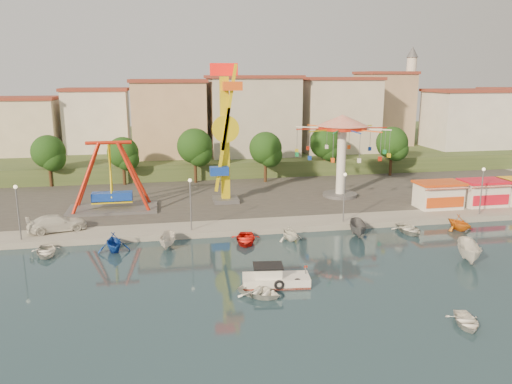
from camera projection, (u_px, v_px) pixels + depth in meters
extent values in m
plane|color=#142A38|center=(304.00, 281.00, 39.10)|extent=(200.00, 200.00, 0.00)
cube|color=#9E998E|center=(217.00, 156.00, 98.36)|extent=(200.00, 100.00, 0.60)
cube|color=#4C4944|center=(243.00, 190.00, 67.67)|extent=(90.00, 28.00, 0.01)
cube|color=#384C26|center=(214.00, 146.00, 102.87)|extent=(200.00, 60.00, 3.00)
cube|color=#59595E|center=(113.00, 209.00, 57.38)|extent=(10.00, 5.00, 0.30)
cube|color=#143DB7|center=(112.00, 197.00, 57.05)|extent=(4.50, 1.40, 1.00)
cylinder|color=red|center=(109.00, 143.00, 55.64)|extent=(5.00, 0.40, 0.40)
cube|color=#59595E|center=(226.00, 200.00, 61.15)|extent=(3.00, 3.00, 0.50)
cube|color=yellow|center=(225.00, 141.00, 59.50)|extent=(1.00, 1.00, 15.00)
cube|color=red|center=(224.00, 69.00, 57.61)|extent=(3.20, 0.50, 1.40)
cylinder|color=yellow|center=(226.00, 129.00, 58.40)|extent=(3.20, 0.50, 3.20)
cube|color=yellow|center=(229.00, 108.00, 57.72)|extent=(2.03, 0.35, 9.92)
cube|color=#F05415|center=(232.00, 86.00, 57.23)|extent=(2.20, 1.20, 1.00)
cylinder|color=#59595E|center=(340.00, 195.00, 63.92)|extent=(4.40, 4.40, 0.40)
cylinder|color=white|center=(341.00, 162.00, 62.94)|extent=(1.10, 1.10, 9.00)
cylinder|color=red|center=(342.00, 128.00, 61.97)|extent=(6.00, 6.00, 0.50)
cone|color=red|center=(343.00, 120.00, 61.76)|extent=(6.40, 6.40, 1.40)
cube|color=white|center=(438.00, 196.00, 58.21)|extent=(5.00, 3.00, 2.80)
cube|color=#CD4412|center=(439.00, 183.00, 57.86)|extent=(5.40, 3.40, 0.25)
cube|color=red|center=(447.00, 189.00, 56.31)|extent=(5.00, 0.77, 0.43)
cube|color=white|center=(483.00, 194.00, 59.26)|extent=(5.00, 3.00, 2.80)
cube|color=red|center=(484.00, 181.00, 58.91)|extent=(5.40, 3.40, 0.25)
cube|color=red|center=(493.00, 187.00, 57.36)|extent=(5.00, 0.77, 0.43)
cylinder|color=#59595E|center=(18.00, 214.00, 46.50)|extent=(0.14, 0.14, 5.00)
cylinder|color=#59595E|center=(191.00, 206.00, 49.39)|extent=(0.14, 0.14, 5.00)
cylinder|color=#59595E|center=(344.00, 199.00, 52.28)|extent=(0.14, 0.14, 5.00)
cylinder|color=#59595E|center=(481.00, 192.00, 55.17)|extent=(0.14, 0.14, 5.00)
cylinder|color=#382314|center=(50.00, 174.00, 69.25)|extent=(0.44, 0.44, 3.60)
sphere|color=black|center=(48.00, 152.00, 68.54)|extent=(4.60, 4.60, 4.60)
cylinder|color=#382314|center=(124.00, 173.00, 70.37)|extent=(0.44, 0.44, 3.40)
sphere|color=black|center=(123.00, 152.00, 69.70)|extent=(4.35, 4.35, 4.35)
cylinder|color=#382314|center=(195.00, 169.00, 71.70)|extent=(0.44, 0.44, 3.92)
sphere|color=black|center=(195.00, 146.00, 70.93)|extent=(5.02, 5.02, 5.02)
cylinder|color=#382314|center=(265.00, 170.00, 72.15)|extent=(0.44, 0.44, 3.66)
sphere|color=black|center=(265.00, 148.00, 71.44)|extent=(4.68, 4.68, 4.68)
cylinder|color=#382314|center=(325.00, 163.00, 76.80)|extent=(0.44, 0.44, 3.80)
sphere|color=black|center=(326.00, 142.00, 76.06)|extent=(4.86, 4.86, 4.86)
cylinder|color=#382314|center=(391.00, 163.00, 76.87)|extent=(0.44, 0.44, 3.77)
sphere|color=black|center=(392.00, 143.00, 76.13)|extent=(4.83, 4.83, 4.83)
cube|color=beige|center=(7.00, 122.00, 75.12)|extent=(9.26, 9.53, 11.87)
cube|color=silver|center=(96.00, 127.00, 82.76)|extent=(12.33, 9.01, 8.63)
cube|color=tan|center=(175.00, 118.00, 85.38)|extent=(11.95, 9.28, 11.23)
cube|color=beige|center=(258.00, 124.00, 85.08)|extent=(12.59, 10.50, 9.20)
cube|color=beige|center=(327.00, 121.00, 90.76)|extent=(10.75, 9.23, 9.24)
cube|color=tan|center=(400.00, 115.00, 91.15)|extent=(12.77, 10.96, 11.21)
cube|color=silver|center=(463.00, 112.00, 91.65)|extent=(8.23, 8.98, 12.36)
cube|color=beige|center=(502.00, 119.00, 98.92)|extent=(11.59, 10.93, 8.76)
cylinder|color=silver|center=(409.00, 101.00, 94.77)|extent=(1.80, 1.80, 16.00)
cylinder|color=#59595E|center=(411.00, 74.00, 93.63)|extent=(2.80, 2.80, 0.30)
cone|color=#59595E|center=(413.00, 52.00, 92.72)|extent=(2.20, 2.20, 2.00)
cube|color=white|center=(276.00, 281.00, 38.23)|extent=(5.29, 2.55, 0.92)
cube|color=red|center=(276.00, 284.00, 38.28)|extent=(5.29, 2.55, 0.16)
cube|color=white|center=(268.00, 272.00, 38.04)|extent=(2.21, 1.77, 0.92)
cube|color=black|center=(268.00, 266.00, 37.93)|extent=(2.44, 1.99, 0.12)
torus|color=black|center=(279.00, 285.00, 37.22)|extent=(0.79, 0.30, 0.77)
torus|color=black|center=(297.00, 283.00, 37.52)|extent=(0.79, 0.30, 0.77)
imported|color=white|center=(260.00, 292.00, 36.28)|extent=(4.11, 4.03, 0.70)
imported|color=white|center=(466.00, 321.00, 32.02)|extent=(2.81, 3.39, 0.61)
imported|color=silver|center=(469.00, 252.00, 43.03)|extent=(3.37, 4.87, 1.76)
imported|color=silver|center=(57.00, 223.00, 49.53)|extent=(6.00, 3.75, 1.62)
imported|color=silver|center=(46.00, 251.00, 44.57)|extent=(3.12, 3.93, 0.73)
imported|color=#133CA6|center=(114.00, 242.00, 45.52)|extent=(3.38, 3.76, 1.75)
imported|color=silver|center=(168.00, 241.00, 46.45)|extent=(1.96, 3.71, 1.36)
imported|color=red|center=(245.00, 239.00, 47.83)|extent=(3.51, 4.40, 0.82)
imported|color=white|center=(290.00, 233.00, 48.56)|extent=(3.08, 3.33, 1.45)
imported|color=#59595E|center=(358.00, 229.00, 49.81)|extent=(2.59, 4.37, 1.59)
imported|color=silver|center=(409.00, 229.00, 50.90)|extent=(2.97, 3.95, 0.77)
imported|color=orange|center=(459.00, 222.00, 51.81)|extent=(3.28, 3.62, 1.66)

